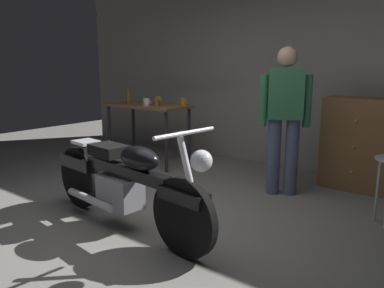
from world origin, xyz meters
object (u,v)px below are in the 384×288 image
Objects in this scene: person_standing at (285,115)px; mug_orange_travel at (183,102)px; motorcycle at (124,181)px; wooden_dresser at (359,144)px; mug_yellow_tall at (158,100)px; storage_bin at (104,159)px; bottle at (128,97)px; mug_white_ceramic at (147,102)px; mug_brown_stoneware at (157,102)px; mug_green_speckled at (143,99)px.

person_standing is 1.74m from mug_orange_travel.
motorcycle is 18.79× the size of mug_orange_travel.
wooden_dresser is 8.93× the size of mug_yellow_tall.
storage_bin is at bearing -155.98° from wooden_dresser.
bottle is at bearing 141.98° from motorcycle.
person_standing is 2.07m from mug_white_ceramic.
person_standing is at bearing -1.46° from mug_brown_stoneware.
bottle is at bearing -142.74° from mug_yellow_tall.
wooden_dresser reaches higher than motorcycle.
mug_brown_stoneware is at bearing -50.58° from mug_yellow_tall.
mug_brown_stoneware is at bearing 52.81° from mug_white_ceramic.
mug_green_speckled reaches higher than storage_bin.
mug_brown_stoneware is (-1.25, 1.82, 0.50)m from motorcycle.
mug_brown_stoneware is at bearing 131.19° from motorcycle.
storage_bin is 3.64× the size of mug_brown_stoneware.
mug_yellow_tall is 0.53m from mug_orange_travel.
mug_green_speckled is at bearing 137.04° from motorcycle.
mug_green_speckled is 0.98× the size of mug_brown_stoneware.
mug_yellow_tall is at bearing 175.41° from mug_orange_travel.
storage_bin is 1.83× the size of bottle.
mug_orange_travel is (-1.71, 0.33, 0.03)m from person_standing.
bottle reaches higher than mug_green_speckled.
storage_bin is 1.17m from mug_green_speckled.
wooden_dresser reaches higher than mug_white_ceramic.
bottle reaches higher than wooden_dresser.
bottle is (-0.54, 0.16, 0.04)m from mug_white_ceramic.
mug_yellow_tall is at bearing 129.42° from mug_brown_stoneware.
mug_white_ceramic is at bearing -16.32° from bottle.
person_standing is at bearing -10.77° from mug_orange_travel.
bottle reaches higher than mug_brown_stoneware.
wooden_dresser is 8.86× the size of mug_white_ceramic.
mug_green_speckled is at bearing -171.05° from wooden_dresser.
wooden_dresser is at bearing -158.99° from person_standing.
mug_orange_travel is 0.53m from mug_white_ceramic.
motorcycle is 1.31× the size of person_standing.
mug_yellow_tall is 1.06× the size of mug_orange_travel.
wooden_dresser is at bearing 16.58° from mug_white_ceramic.
mug_yellow_tall is at bearing -37.56° from person_standing.
storage_bin is at bearing -122.09° from mug_brown_stoneware.
person_standing is at bearing -130.75° from wooden_dresser.
wooden_dresser is at bearing 67.96° from motorcycle.
mug_white_ceramic reaches higher than mug_yellow_tall.
person_standing reaches higher than mug_yellow_tall.
motorcycle is at bearing -118.75° from wooden_dresser.
mug_orange_travel is 0.94× the size of mug_white_ceramic.
motorcycle is 2.70m from mug_green_speckled.
mug_brown_stoneware is 0.50× the size of bottle.
mug_brown_stoneware is 0.15m from mug_white_ceramic.
bottle is at bearing -134.18° from mug_green_speckled.
motorcycle is 18.41× the size of mug_green_speckled.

